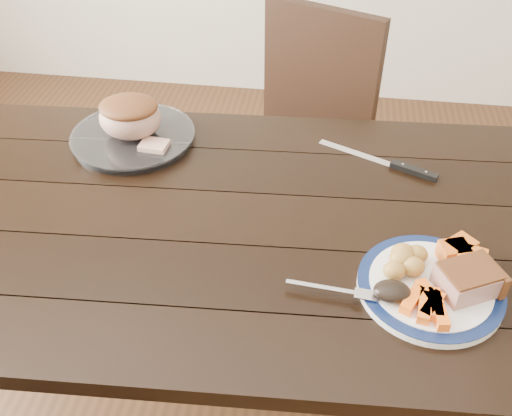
# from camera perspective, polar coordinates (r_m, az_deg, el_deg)

# --- Properties ---
(ground) EXTENTS (4.00, 4.00, 0.00)m
(ground) POSITION_cam_1_polar(r_m,az_deg,el_deg) (1.87, -2.47, -18.53)
(ground) COLOR #472B16
(ground) RESTS_ON ground
(dining_table) EXTENTS (1.65, 0.99, 0.75)m
(dining_table) POSITION_cam_1_polar(r_m,az_deg,el_deg) (1.35, -3.24, -3.80)
(dining_table) COLOR black
(dining_table) RESTS_ON ground
(chair_far) EXTENTS (0.56, 0.56, 0.93)m
(chair_far) POSITION_cam_1_polar(r_m,az_deg,el_deg) (2.00, 4.62, 7.45)
(chair_far) COLOR black
(chair_far) RESTS_ON ground
(dinner_plate) EXTENTS (0.28, 0.28, 0.02)m
(dinner_plate) POSITION_cam_1_polar(r_m,az_deg,el_deg) (1.17, 16.98, -7.61)
(dinner_plate) COLOR white
(dinner_plate) RESTS_ON dining_table
(plate_rim) EXTENTS (0.28, 0.28, 0.02)m
(plate_rim) POSITION_cam_1_polar(r_m,az_deg,el_deg) (1.17, 17.06, -7.32)
(plate_rim) COLOR #0D1A41
(plate_rim) RESTS_ON dinner_plate
(serving_platter) EXTENTS (0.32, 0.32, 0.02)m
(serving_platter) POSITION_cam_1_polar(r_m,az_deg,el_deg) (1.57, -12.16, 6.88)
(serving_platter) COLOR white
(serving_platter) RESTS_ON dining_table
(pork_slice) EXTENTS (0.13, 0.12, 0.05)m
(pork_slice) POSITION_cam_1_polar(r_m,az_deg,el_deg) (1.16, 20.39, -6.78)
(pork_slice) COLOR #AA7568
(pork_slice) RESTS_ON dinner_plate
(roasted_potatoes) EXTENTS (0.09, 0.09, 0.04)m
(roasted_potatoes) POSITION_cam_1_polar(r_m,az_deg,el_deg) (1.17, 14.72, -5.08)
(roasted_potatoes) COLOR gold
(roasted_potatoes) RESTS_ON dinner_plate
(carrot_batons) EXTENTS (0.09, 0.11, 0.02)m
(carrot_batons) POSITION_cam_1_polar(r_m,az_deg,el_deg) (1.11, 16.86, -9.20)
(carrot_batons) COLOR orange
(carrot_batons) RESTS_ON dinner_plate
(pumpkin_wedges) EXTENTS (0.10, 0.09, 0.04)m
(pumpkin_wedges) POSITION_cam_1_polar(r_m,az_deg,el_deg) (1.22, 19.84, -4.29)
(pumpkin_wedges) COLOR orange
(pumpkin_wedges) RESTS_ON dinner_plate
(dark_mushroom) EXTENTS (0.07, 0.05, 0.03)m
(dark_mushroom) POSITION_cam_1_polar(r_m,az_deg,el_deg) (1.11, 13.46, -8.10)
(dark_mushroom) COLOR black
(dark_mushroom) RESTS_ON dinner_plate
(fork) EXTENTS (0.18, 0.03, 0.00)m
(fork) POSITION_cam_1_polar(r_m,az_deg,el_deg) (1.11, 8.27, -8.20)
(fork) COLOR silver
(fork) RESTS_ON dinner_plate
(roast_joint) EXTENTS (0.16, 0.14, 0.11)m
(roast_joint) POSITION_cam_1_polar(r_m,az_deg,el_deg) (1.54, -12.47, 8.79)
(roast_joint) COLOR tan
(roast_joint) RESTS_ON serving_platter
(cut_slice) EXTENTS (0.07, 0.06, 0.02)m
(cut_slice) POSITION_cam_1_polar(r_m,az_deg,el_deg) (1.49, -10.15, 6.13)
(cut_slice) COLOR tan
(cut_slice) RESTS_ON serving_platter
(carving_knife) EXTENTS (0.30, 0.15, 0.01)m
(carving_knife) POSITION_cam_1_polar(r_m,az_deg,el_deg) (1.48, 14.07, 4.08)
(carving_knife) COLOR silver
(carving_knife) RESTS_ON dining_table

